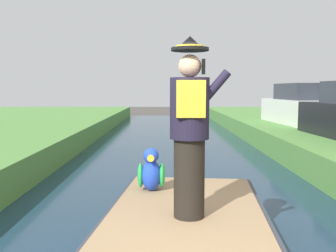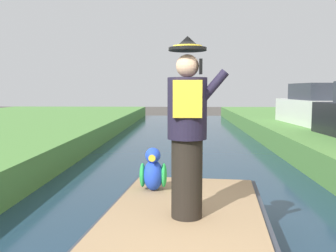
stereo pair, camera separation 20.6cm
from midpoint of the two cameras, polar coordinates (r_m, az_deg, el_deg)
The scene contains 3 objects.
person_pirate at distance 3.73m, azimuth 1.86°, elevation -0.38°, with size 0.61×0.42×1.85m.
parrot_plush at distance 4.84m, azimuth -3.85°, elevation -7.16°, with size 0.36×0.34×0.57m.
parked_car_white at distance 14.64m, azimuth 19.61°, elevation 2.84°, with size 1.97×4.11×1.50m.
Camera 1 is at (-0.18, -3.16, 2.03)m, focal length 39.20 mm.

